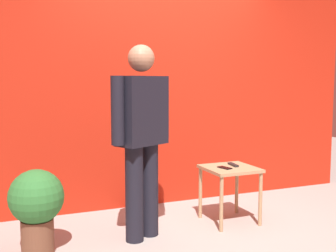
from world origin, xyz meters
name	(u,v)px	position (x,y,z in m)	size (l,w,h in m)	color
ground_plane	(213,240)	(0.00, 0.00, 0.00)	(12.00, 12.00, 0.00)	#9E9991
back_wall_red	(160,53)	(0.00, 1.26, 1.70)	(4.92, 0.12, 3.39)	red
standing_person	(142,132)	(-0.56, 0.29, 0.95)	(0.64, 0.41, 1.69)	black
side_table	(230,176)	(0.38, 0.37, 0.46)	(0.49, 0.49, 0.55)	tan
cell_phone	(225,168)	(0.30, 0.34, 0.55)	(0.07, 0.14, 0.01)	black
tv_remote	(233,165)	(0.44, 0.41, 0.56)	(0.04, 0.17, 0.02)	black
potted_plant	(37,204)	(-1.45, 0.29, 0.41)	(0.44, 0.44, 0.69)	brown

